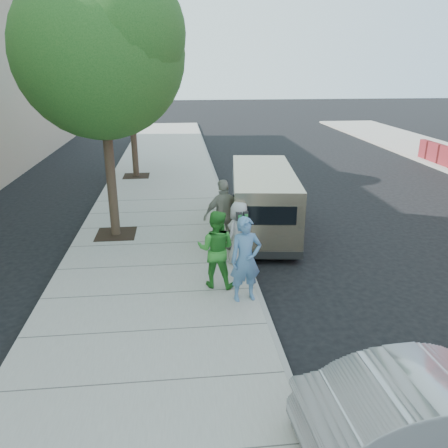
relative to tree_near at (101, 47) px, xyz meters
The scene contains 12 objects.
ground 6.45m from the tree_near, 46.82° to the right, with size 120.00×120.00×0.00m, color black.
sidewalk 6.11m from the tree_near, 62.43° to the right, with size 5.00×60.00×0.15m, color gray.
curb_face 7.02m from the tree_near, 33.03° to the right, with size 0.12×60.00×0.16m, color gray.
tree_near is the anchor object (origin of this frame).
tree_far 7.63m from the tree_near, 90.00° to the left, with size 3.92×3.80×6.49m.
parking_meter 6.16m from the tree_near, 36.85° to the right, with size 0.32×0.20×1.48m.
van 6.40m from the tree_near, ahead, with size 2.41×5.61×2.02m.
sedan 11.22m from the tree_near, 57.64° to the right, with size 1.38×3.95×1.30m, color #A0A1A6.
person_officer 7.06m from the tree_near, 52.61° to the right, with size 0.70×0.46×1.92m, color teal.
person_green_shirt 6.39m from the tree_near, 52.99° to the right, with size 0.90×0.70×1.86m, color #308F2E.
person_gray_shirt 6.22m from the tree_near, 35.26° to the right, with size 0.82×0.53×1.67m, color #AEAEB1.
person_striped_polo 5.61m from the tree_near, 25.76° to the right, with size 1.19×0.50×2.03m, color gray.
Camera 1 is at (-0.29, -10.49, 5.08)m, focal length 35.00 mm.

